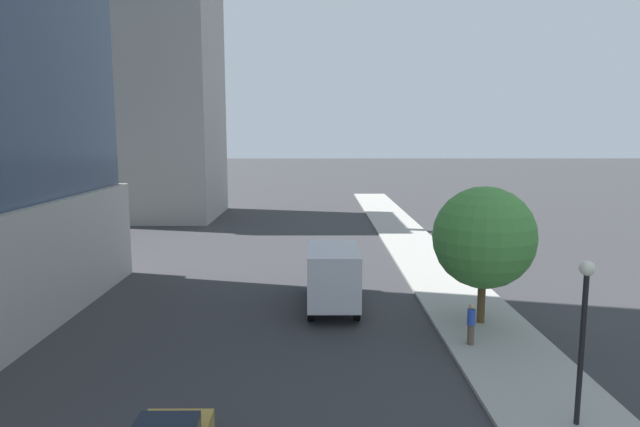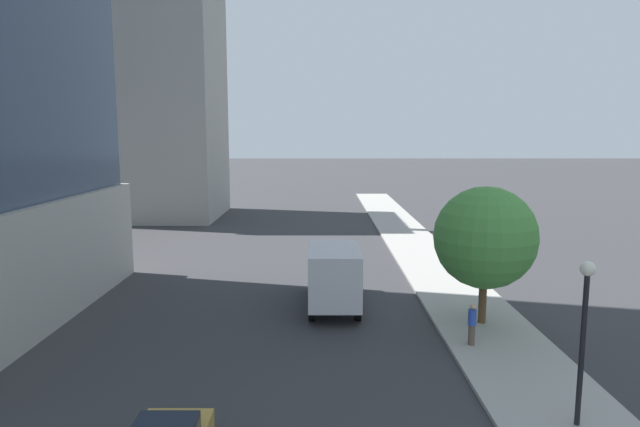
{
  "view_description": "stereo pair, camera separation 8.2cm",
  "coord_description": "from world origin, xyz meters",
  "px_view_note": "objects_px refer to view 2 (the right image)",
  "views": [
    {
      "loc": [
        1.37,
        0.21,
        8.77
      ],
      "look_at": [
        1.46,
        17.43,
        6.28
      ],
      "focal_mm": 30.97,
      "sensor_mm": 36.0,
      "label": 1
    },
    {
      "loc": [
        1.46,
        0.21,
        8.77
      ],
      "look_at": [
        1.46,
        17.43,
        6.28
      ],
      "focal_mm": 30.97,
      "sensor_mm": 36.0,
      "label": 2
    }
  ],
  "objects_px": {
    "street_tree": "(485,238)",
    "box_truck": "(334,273)",
    "street_lamp": "(584,317)",
    "pedestrian_blue_shirt": "(472,324)",
    "construction_building": "(154,64)"
  },
  "relations": [
    {
      "from": "construction_building",
      "to": "street_tree",
      "type": "distance_m",
      "value": 43.82
    },
    {
      "from": "construction_building",
      "to": "street_tree",
      "type": "xyz_separation_m",
      "value": [
        24.68,
        -34.23,
        -11.8
      ]
    },
    {
      "from": "street_lamp",
      "to": "box_truck",
      "type": "distance_m",
      "value": 13.7
    },
    {
      "from": "box_truck",
      "to": "construction_building",
      "type": "bearing_deg",
      "value": 119.53
    },
    {
      "from": "street_lamp",
      "to": "street_tree",
      "type": "relative_size",
      "value": 0.79
    },
    {
      "from": "box_truck",
      "to": "pedestrian_blue_shirt",
      "type": "xyz_separation_m",
      "value": [
        5.55,
        -5.34,
        -0.78
      ]
    },
    {
      "from": "box_truck",
      "to": "pedestrian_blue_shirt",
      "type": "relative_size",
      "value": 3.78
    },
    {
      "from": "street_tree",
      "to": "box_truck",
      "type": "distance_m",
      "value": 7.62
    },
    {
      "from": "street_lamp",
      "to": "box_truck",
      "type": "height_order",
      "value": "street_lamp"
    },
    {
      "from": "street_tree",
      "to": "construction_building",
      "type": "bearing_deg",
      "value": 125.79
    },
    {
      "from": "pedestrian_blue_shirt",
      "to": "street_tree",
      "type": "bearing_deg",
      "value": 65.88
    },
    {
      "from": "street_tree",
      "to": "pedestrian_blue_shirt",
      "type": "xyz_separation_m",
      "value": [
        -1.22,
        -2.72,
        -3.09
      ]
    },
    {
      "from": "construction_building",
      "to": "street_tree",
      "type": "relative_size",
      "value": 6.18
    },
    {
      "from": "construction_building",
      "to": "box_truck",
      "type": "distance_m",
      "value": 38.99
    },
    {
      "from": "street_lamp",
      "to": "construction_building",
      "type": "bearing_deg",
      "value": 119.93
    }
  ]
}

